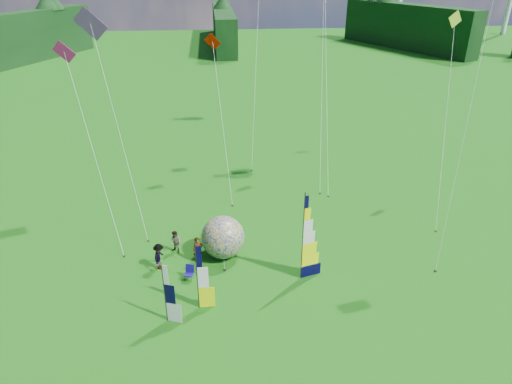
{
  "coord_description": "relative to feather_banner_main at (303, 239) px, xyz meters",
  "views": [
    {
      "loc": [
        -3.16,
        -18.02,
        16.85
      ],
      "look_at": [
        -1.0,
        4.0,
        5.5
      ],
      "focal_mm": 32.0,
      "sensor_mm": 36.0,
      "label": 1
    }
  ],
  "objects": [
    {
      "name": "spectator_a",
      "position": [
        -6.03,
        2.31,
        -1.9
      ],
      "size": [
        0.69,
        0.52,
        1.7
      ],
      "primitive_type": "imported",
      "rotation": [
        0.0,
        0.0,
        0.2
      ],
      "color": "#66594C",
      "rests_on": "ground"
    },
    {
      "name": "spectator_b",
      "position": [
        -7.47,
        3.43,
        -1.97
      ],
      "size": [
        0.81,
        0.76,
        1.54
      ],
      "primitive_type": "imported",
      "rotation": [
        0.0,
        0.0,
        -0.69
      ],
      "color": "#66594C",
      "rests_on": "ground"
    },
    {
      "name": "small_kite_yellow",
      "position": [
        11.85,
        8.53,
        4.25
      ],
      "size": [
        8.91,
        12.19,
        13.98
      ],
      "primitive_type": null,
      "rotation": [
        0.0,
        0.0,
        0.36
      ],
      "color": "#E4F638",
      "rests_on": "ground"
    },
    {
      "name": "kite_parafoil",
      "position": [
        9.98,
        2.82,
        7.6
      ],
      "size": [
        7.09,
        9.51,
        20.69
      ],
      "primitive_type": null,
      "rotation": [
        0.0,
        0.0,
        0.03
      ],
      "color": "red",
      "rests_on": "ground"
    },
    {
      "name": "camp_chair",
      "position": [
        -6.56,
        0.49,
        -2.28
      ],
      "size": [
        0.68,
        0.68,
        0.94
      ],
      "primitive_type": null,
      "rotation": [
        0.0,
        0.0,
        -0.3
      ],
      "color": "#110B60",
      "rests_on": "ground"
    },
    {
      "name": "kite_rainbow_delta",
      "position": [
        -11.11,
        8.75,
        4.68
      ],
      "size": [
        9.28,
        12.81,
        14.85
      ],
      "primitive_type": null,
      "rotation": [
        0.0,
        0.0,
        -0.17
      ],
      "color": "#E32B43",
      "rests_on": "ground"
    },
    {
      "name": "side_banner_far",
      "position": [
        -7.57,
        -2.8,
        -0.97
      ],
      "size": [
        1.02,
        0.45,
        3.55
      ],
      "primitive_type": null,
      "rotation": [
        0.0,
        0.0,
        -0.35
      ],
      "color": "white",
      "rests_on": "ground"
    },
    {
      "name": "small_kite_red",
      "position": [
        -4.03,
        13.57,
        3.22
      ],
      "size": [
        5.37,
        11.42,
        11.93
      ],
      "primitive_type": null,
      "rotation": [
        0.0,
        0.0,
        -0.2
      ],
      "color": "#ED1200",
      "rests_on": "ground"
    },
    {
      "name": "treeline_ring",
      "position": [
        -1.58,
        -3.29,
        1.25
      ],
      "size": [
        210.0,
        210.0,
        8.0
      ],
      "primitive_type": null,
      "color": "black",
      "rests_on": "ground"
    },
    {
      "name": "spectator_c",
      "position": [
        -8.34,
        1.8,
        -1.89
      ],
      "size": [
        0.66,
        1.17,
        1.71
      ],
      "primitive_type": "imported",
      "rotation": [
        0.0,
        0.0,
        1.34
      ],
      "color": "#66594C",
      "rests_on": "ground"
    },
    {
      "name": "small_kite_orange",
      "position": [
        4.15,
        14.64,
        5.26
      ],
      "size": [
        4.85,
        10.9,
        16.02
      ],
      "primitive_type": null,
      "rotation": [
        0.0,
        0.0,
        0.13
      ],
      "color": "#F09500",
      "rests_on": "ground"
    },
    {
      "name": "bol_inflatable",
      "position": [
        -4.45,
        2.79,
        -1.39
      ],
      "size": [
        3.07,
        3.07,
        2.72
      ],
      "primitive_type": "sphere",
      "rotation": [
        0.0,
        0.0,
        -0.14
      ],
      "color": "#00178F",
      "rests_on": "ground"
    },
    {
      "name": "spectator_d",
      "position": [
        -4.56,
        4.45,
        -1.83
      ],
      "size": [
        1.03,
        1.09,
        1.82
      ],
      "primitive_type": "imported",
      "rotation": [
        0.0,
        0.0,
        2.29
      ],
      "color": "#66594C",
      "rests_on": "ground"
    },
    {
      "name": "side_banner_left",
      "position": [
        -5.93,
        -1.96,
        -0.76
      ],
      "size": [
        1.09,
        0.1,
        3.97
      ],
      "primitive_type": null,
      "rotation": [
        0.0,
        0.0,
        -0.0
      ],
      "color": "#F8FF00",
      "rests_on": "ground"
    },
    {
      "name": "feather_banner_main",
      "position": [
        0.0,
        0.0,
        0.0
      ],
      "size": [
        1.44,
        0.51,
        5.49
      ],
      "primitive_type": null,
      "rotation": [
        0.0,
        0.0,
        0.28
      ],
      "color": "black",
      "rests_on": "ground"
    },
    {
      "name": "small_kite_pink",
      "position": [
        -12.21,
        5.91,
        3.73
      ],
      "size": [
        6.55,
        8.53,
        12.96
      ],
      "primitive_type": null,
      "rotation": [
        0.0,
        0.0,
        -0.16
      ],
      "color": "#DC1E76",
      "rests_on": "ground"
    },
    {
      "name": "ground",
      "position": [
        -1.58,
        -3.29,
        -2.75
      ],
      "size": [
        220.0,
        220.0,
        0.0
      ],
      "primitive_type": "plane",
      "color": "#266515",
      "rests_on": "ground"
    },
    {
      "name": "kite_whale",
      "position": [
        4.82,
        16.21,
        6.54
      ],
      "size": [
        7.49,
        16.1,
        18.58
      ],
      "primitive_type": null,
      "rotation": [
        0.0,
        0.0,
        -0.2
      ],
      "color": "black",
      "rests_on": "ground"
    },
    {
      "name": "small_kite_green",
      "position": [
        -0.73,
        19.64,
        6.1
      ],
      "size": [
        8.22,
        11.55,
        17.69
      ],
      "primitive_type": null,
      "rotation": [
        0.0,
        0.0,
        -0.42
      ],
      "color": "#0FC428",
      "rests_on": "ground"
    }
  ]
}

